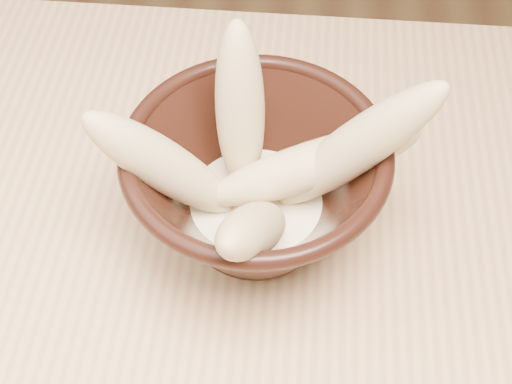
{
  "coord_description": "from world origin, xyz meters",
  "views": [
    {
      "loc": [
        0.14,
        -0.24,
        1.26
      ],
      "look_at": [
        0.11,
        0.1,
        0.81
      ],
      "focal_mm": 50.0,
      "sensor_mm": 36.0,
      "label": 1
    }
  ],
  "objects": [
    {
      "name": "table",
      "position": [
        0.0,
        0.0,
        0.67
      ],
      "size": [
        1.2,
        0.8,
        0.75
      ],
      "color": "#DEB37A",
      "rests_on": "ground"
    },
    {
      "name": "banana_upright",
      "position": [
        0.09,
        0.14,
        0.86
      ],
      "size": [
        0.05,
        0.08,
        0.15
      ],
      "primitive_type": "ellipsoid",
      "rotation": [
        0.3,
        0.0,
        3.3
      ],
      "color": "#D1B47B",
      "rests_on": "bowl"
    },
    {
      "name": "banana_right",
      "position": [
        0.18,
        0.11,
        0.86
      ],
      "size": [
        0.14,
        0.04,
        0.16
      ],
      "primitive_type": "ellipsoid",
      "rotation": [
        0.66,
        0.0,
        1.58
      ],
      "color": "#D1B47B",
      "rests_on": "bowl"
    },
    {
      "name": "bowl",
      "position": [
        0.11,
        0.1,
        0.82
      ],
      "size": [
        0.21,
        0.21,
        0.11
      ],
      "rotation": [
        0.0,
        0.0,
        0.02
      ],
      "color": "black",
      "rests_on": "table"
    },
    {
      "name": "milk_puddle",
      "position": [
        0.11,
        0.1,
        0.79
      ],
      "size": [
        0.12,
        0.12,
        0.02
      ],
      "primitive_type": "cylinder",
      "color": "#FEF4CC",
      "rests_on": "bowl"
    },
    {
      "name": "banana_left",
      "position": [
        0.04,
        0.09,
        0.85
      ],
      "size": [
        0.13,
        0.06,
        0.14
      ],
      "primitive_type": "ellipsoid",
      "rotation": [
        0.71,
        0.0,
        -1.42
      ],
      "color": "#D1B47B",
      "rests_on": "bowl"
    },
    {
      "name": "banana_front",
      "position": [
        0.11,
        0.04,
        0.84
      ],
      "size": [
        0.07,
        0.13,
        0.12
      ],
      "primitive_type": "ellipsoid",
      "rotation": [
        0.79,
        0.0,
        -0.27
      ],
      "color": "#D1B47B",
      "rests_on": "bowl"
    },
    {
      "name": "banana_across",
      "position": [
        0.15,
        0.11,
        0.84
      ],
      "size": [
        0.18,
        0.08,
        0.08
      ],
      "primitive_type": "ellipsoid",
      "rotation": [
        1.3,
        0.0,
        1.84
      ],
      "color": "#D1B47B",
      "rests_on": "bowl"
    }
  ]
}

